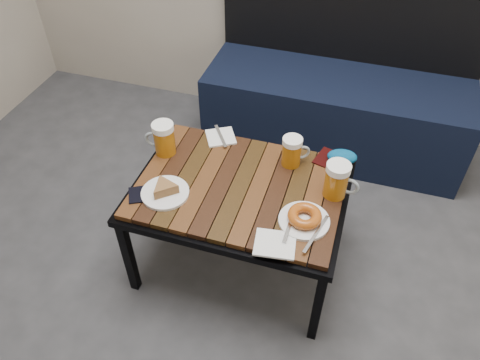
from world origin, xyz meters
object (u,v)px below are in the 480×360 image
(bench, at_px, (335,105))
(beer_mug_left, at_px, (164,138))
(knit_pouch, at_px, (342,157))
(passport_burgundy, at_px, (327,158))
(beer_mug_centre, at_px, (292,151))
(passport_navy, at_px, (145,194))
(cafe_table, at_px, (240,193))
(plate_pie, at_px, (165,190))
(beer_mug_right, at_px, (337,180))
(plate_bagel, at_px, (304,218))

(bench, relative_size, beer_mug_left, 9.62)
(knit_pouch, bearing_deg, passport_burgundy, 178.55)
(beer_mug_centre, xyz_separation_m, passport_navy, (-0.50, -0.34, -0.06))
(beer_mug_centre, xyz_separation_m, passport_burgundy, (0.14, 0.07, -0.06))
(cafe_table, xyz_separation_m, plate_pie, (-0.26, -0.13, 0.06))
(beer_mug_left, distance_m, plate_pie, 0.26)
(cafe_table, distance_m, beer_mug_right, 0.39)
(plate_bagel, relative_size, passport_navy, 2.01)
(beer_mug_centre, bearing_deg, plate_bagel, -97.01)
(passport_navy, distance_m, passport_burgundy, 0.76)
(bench, height_order, plate_pie, bench)
(passport_burgundy, bearing_deg, knit_pouch, 14.09)
(plate_pie, bearing_deg, knit_pouch, 32.16)
(plate_pie, distance_m, plate_bagel, 0.54)
(bench, relative_size, beer_mug_right, 9.41)
(passport_burgundy, bearing_deg, plate_bagel, -77.75)
(beer_mug_right, xyz_separation_m, passport_navy, (-0.70, -0.22, -0.07))
(cafe_table, xyz_separation_m, passport_burgundy, (0.30, 0.26, 0.05))
(plate_bagel, xyz_separation_m, knit_pouch, (0.08, 0.37, 0.01))
(plate_bagel, height_order, knit_pouch, knit_pouch)
(knit_pouch, bearing_deg, beer_mug_centre, -159.71)
(beer_mug_centre, relative_size, plate_pie, 0.70)
(plate_bagel, xyz_separation_m, passport_burgundy, (0.02, 0.37, -0.02))
(beer_mug_centre, bearing_deg, cafe_table, -159.39)
(cafe_table, bearing_deg, beer_mug_right, 9.61)
(bench, relative_size, passport_navy, 11.52)
(beer_mug_left, relative_size, beer_mug_centre, 1.12)
(cafe_table, bearing_deg, bench, 75.18)
(cafe_table, xyz_separation_m, beer_mug_centre, (0.16, 0.19, 0.11))
(beer_mug_left, bearing_deg, beer_mug_right, 172.99)
(bench, relative_size, plate_bagel, 5.74)
(cafe_table, xyz_separation_m, beer_mug_right, (0.36, 0.06, 0.12))
(plate_bagel, xyz_separation_m, passport_navy, (-0.62, -0.04, -0.02))
(cafe_table, bearing_deg, beer_mug_centre, 48.67)
(cafe_table, relative_size, beer_mug_right, 5.65)
(passport_navy, bearing_deg, passport_burgundy, 95.34)
(bench, xyz_separation_m, plate_bagel, (0.02, -1.08, 0.22))
(knit_pouch, bearing_deg, passport_navy, -149.12)
(plate_bagel, distance_m, knit_pouch, 0.38)
(plate_pie, relative_size, knit_pouch, 1.52)
(beer_mug_left, height_order, beer_mug_centre, beer_mug_left)
(bench, height_order, beer_mug_left, bench)
(bench, bearing_deg, beer_mug_centre, -96.68)
(cafe_table, height_order, plate_pie, plate_pie)
(beer_mug_centre, distance_m, plate_pie, 0.53)
(plate_pie, bearing_deg, bench, 64.76)
(plate_pie, height_order, plate_bagel, same)
(passport_burgundy, bearing_deg, beer_mug_right, -56.99)
(plate_bagel, relative_size, passport_burgundy, 2.06)
(cafe_table, relative_size, plate_pie, 4.52)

